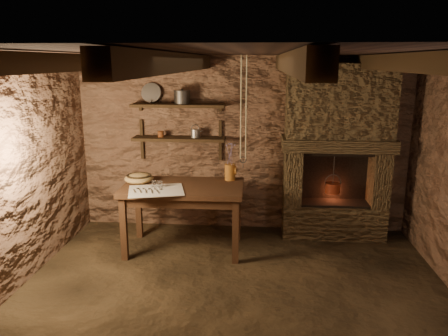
# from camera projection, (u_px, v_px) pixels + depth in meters

# --- Properties ---
(floor) EXTENTS (4.50, 4.50, 0.00)m
(floor) POSITION_uv_depth(u_px,v_px,m) (233.00, 299.00, 4.37)
(floor) COLOR black
(floor) RESTS_ON ground
(back_wall) EXTENTS (4.50, 0.04, 2.40)m
(back_wall) POSITION_uv_depth(u_px,v_px,m) (242.00, 145.00, 6.02)
(back_wall) COLOR #4D3124
(back_wall) RESTS_ON floor
(front_wall) EXTENTS (4.50, 0.04, 2.40)m
(front_wall) POSITION_uv_depth(u_px,v_px,m) (208.00, 295.00, 2.15)
(front_wall) COLOR #4D3124
(front_wall) RESTS_ON floor
(left_wall) EXTENTS (0.04, 4.00, 2.40)m
(left_wall) POSITION_uv_depth(u_px,v_px,m) (4.00, 179.00, 4.27)
(left_wall) COLOR #4D3124
(left_wall) RESTS_ON floor
(ceiling) EXTENTS (4.50, 4.00, 0.04)m
(ceiling) POSITION_uv_depth(u_px,v_px,m) (234.00, 52.00, 3.80)
(ceiling) COLOR black
(ceiling) RESTS_ON back_wall
(beam_far_left) EXTENTS (0.14, 3.95, 0.16)m
(beam_far_left) POSITION_uv_depth(u_px,v_px,m) (69.00, 63.00, 3.94)
(beam_far_left) COLOR black
(beam_far_left) RESTS_ON ceiling
(beam_mid_left) EXTENTS (0.14, 3.95, 0.16)m
(beam_mid_left) POSITION_uv_depth(u_px,v_px,m) (178.00, 63.00, 3.86)
(beam_mid_left) COLOR black
(beam_mid_left) RESTS_ON ceiling
(beam_mid_right) EXTENTS (0.14, 3.95, 0.16)m
(beam_mid_right) POSITION_uv_depth(u_px,v_px,m) (291.00, 63.00, 3.78)
(beam_mid_right) COLOR black
(beam_mid_right) RESTS_ON ceiling
(beam_far_right) EXTENTS (0.14, 3.95, 0.16)m
(beam_far_right) POSITION_uv_depth(u_px,v_px,m) (410.00, 63.00, 3.70)
(beam_far_right) COLOR black
(beam_far_right) RESTS_ON ceiling
(shelf_lower) EXTENTS (1.25, 0.30, 0.04)m
(shelf_lower) POSITION_uv_depth(u_px,v_px,m) (179.00, 139.00, 5.91)
(shelf_lower) COLOR black
(shelf_lower) RESTS_ON back_wall
(shelf_upper) EXTENTS (1.25, 0.30, 0.04)m
(shelf_upper) POSITION_uv_depth(u_px,v_px,m) (178.00, 105.00, 5.81)
(shelf_upper) COLOR black
(shelf_upper) RESTS_ON back_wall
(hearth) EXTENTS (1.43, 0.51, 2.30)m
(hearth) POSITION_uv_depth(u_px,v_px,m) (337.00, 147.00, 5.69)
(hearth) COLOR #372A1B
(hearth) RESTS_ON floor
(work_table) EXTENTS (1.48, 0.86, 0.84)m
(work_table) POSITION_uv_depth(u_px,v_px,m) (184.00, 215.00, 5.44)
(work_table) COLOR #321D11
(work_table) RESTS_ON floor
(linen_cloth) EXTENTS (0.74, 0.65, 0.01)m
(linen_cloth) POSITION_uv_depth(u_px,v_px,m) (156.00, 190.00, 5.12)
(linen_cloth) COLOR white
(linen_cloth) RESTS_ON work_table
(pewter_cutlery_row) EXTENTS (0.56, 0.33, 0.01)m
(pewter_cutlery_row) POSITION_uv_depth(u_px,v_px,m) (156.00, 190.00, 5.10)
(pewter_cutlery_row) COLOR gray
(pewter_cutlery_row) RESTS_ON linen_cloth
(drinking_glasses) EXTENTS (0.20, 0.06, 0.08)m
(drinking_glasses) POSITION_uv_depth(u_px,v_px,m) (160.00, 184.00, 5.23)
(drinking_glasses) COLOR silver
(drinking_glasses) RESTS_ON linen_cloth
(stoneware_jug) EXTENTS (0.17, 0.17, 0.48)m
(stoneware_jug) POSITION_uv_depth(u_px,v_px,m) (230.00, 164.00, 5.55)
(stoneware_jug) COLOR #97591D
(stoneware_jug) RESTS_ON work_table
(wooden_bowl) EXTENTS (0.46, 0.46, 0.13)m
(wooden_bowl) POSITION_uv_depth(u_px,v_px,m) (139.00, 178.00, 5.50)
(wooden_bowl) COLOR olive
(wooden_bowl) RESTS_ON work_table
(iron_stockpot) EXTENTS (0.27, 0.27, 0.16)m
(iron_stockpot) POSITION_uv_depth(u_px,v_px,m) (182.00, 98.00, 5.78)
(iron_stockpot) COLOR #292724
(iron_stockpot) RESTS_ON shelf_upper
(tin_pan) EXTENTS (0.27, 0.13, 0.27)m
(tin_pan) POSITION_uv_depth(u_px,v_px,m) (151.00, 93.00, 5.90)
(tin_pan) COLOR #9D9D97
(tin_pan) RESTS_ON shelf_upper
(small_kettle) EXTENTS (0.20, 0.17, 0.17)m
(small_kettle) POSITION_uv_depth(u_px,v_px,m) (195.00, 133.00, 5.88)
(small_kettle) COLOR #9D9D97
(small_kettle) RESTS_ON shelf_lower
(rusty_tin) EXTENTS (0.09, 0.09, 0.08)m
(rusty_tin) POSITION_uv_depth(u_px,v_px,m) (161.00, 134.00, 5.92)
(rusty_tin) COLOR #632E13
(rusty_tin) RESTS_ON shelf_lower
(red_pot) EXTENTS (0.21, 0.19, 0.54)m
(red_pot) POSITION_uv_depth(u_px,v_px,m) (333.00, 187.00, 5.78)
(red_pot) COLOR maroon
(red_pot) RESTS_ON hearth
(hanging_ropes) EXTENTS (0.08, 0.08, 1.20)m
(hanging_ropes) POSITION_uv_depth(u_px,v_px,m) (244.00, 108.00, 4.96)
(hanging_ropes) COLOR #C0B587
(hanging_ropes) RESTS_ON ceiling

